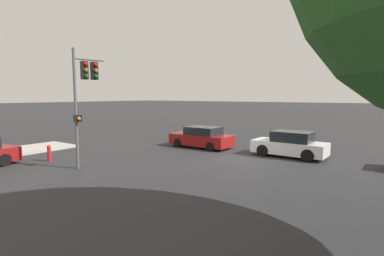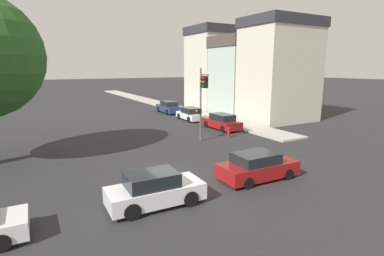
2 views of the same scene
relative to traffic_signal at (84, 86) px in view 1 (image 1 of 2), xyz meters
The scene contains 5 objects.
ground_plane 9.41m from the traffic_signal, 131.91° to the right, with size 300.00×300.00×0.00m, color #28282B.
traffic_signal is the anchor object (origin of this frame).
crossing_car_0 12.03m from the traffic_signal, 131.83° to the right, with size 4.30×1.98×1.55m.
crossing_car_2 9.16m from the traffic_signal, 100.51° to the right, with size 4.49×2.12×1.47m.
fire_hydrant 4.68m from the traffic_signal, ahead, with size 0.22×0.22×0.92m.
Camera 1 is at (-7.39, 15.54, 3.66)m, focal length 28.00 mm.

